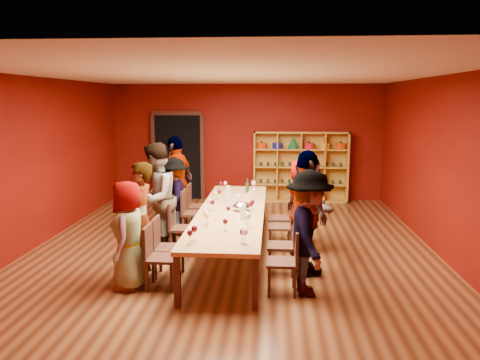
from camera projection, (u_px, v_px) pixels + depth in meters
name	position (u px, v px, depth m)	size (l,w,h in m)	color
room_shell	(231.00, 166.00, 7.77)	(7.10, 9.10, 3.04)	#4F2915
tasting_table	(231.00, 213.00, 7.91)	(1.10, 4.50, 0.75)	tan
doorway	(178.00, 156.00, 12.32)	(1.40, 0.17, 2.30)	black
shelving_unit	(300.00, 163.00, 12.01)	(2.40, 0.40, 1.80)	#C1862B
chair_person_left_0	(156.00, 254.00, 6.46)	(0.42, 0.42, 0.89)	#321810
person_left_0	(128.00, 235.00, 6.44)	(0.74, 0.40, 1.51)	#5B7CBC
chair_person_left_1	(163.00, 244.00, 6.90)	(0.42, 0.42, 0.89)	#321810
person_left_1	(140.00, 220.00, 6.86)	(0.62, 0.46, 1.71)	#CD8A8B
chair_person_left_2	(178.00, 225.00, 7.96)	(0.42, 0.42, 0.89)	#321810
person_left_2	(156.00, 199.00, 7.91)	(0.92, 0.50, 1.89)	#5D8FBF
chair_person_left_3	(189.00, 210.00, 9.01)	(0.42, 0.42, 0.89)	#321810
person_left_3	(174.00, 197.00, 8.99)	(0.98, 0.40, 1.52)	#D18C99
chair_person_left_4	(194.00, 203.00, 9.60)	(0.42, 0.42, 0.89)	#321810
person_left_4	(177.00, 182.00, 9.55)	(1.10, 0.50, 1.88)	#5D90C0
chair_person_right_0	(288.00, 258.00, 6.29)	(0.42, 0.42, 0.89)	#321810
person_right_0	(309.00, 233.00, 6.21)	(1.09, 0.45, 1.69)	tan
chair_person_right_1	(287.00, 242.00, 7.00)	(0.42, 0.42, 0.89)	#321810
person_right_1	(306.00, 213.00, 6.90)	(1.10, 0.50, 1.88)	#567DB2
chair_person_right_2	(285.00, 223.00, 8.05)	(0.42, 0.42, 0.89)	#321810
person_right_2	(308.00, 205.00, 7.96)	(1.53, 0.44, 1.65)	#48494D
chair_person_right_3	(284.00, 215.00, 8.62)	(0.42, 0.42, 0.89)	#321810
person_right_3	(301.00, 201.00, 8.56)	(0.75, 0.41, 1.53)	#515156
wine_glass_0	(251.00, 204.00, 7.69)	(0.08, 0.08, 0.20)	silver
wine_glass_1	(206.00, 214.00, 7.00)	(0.09, 0.09, 0.22)	silver
wine_glass_2	(190.00, 234.00, 6.04)	(0.08, 0.08, 0.19)	silver
wine_glass_3	(228.00, 209.00, 7.44)	(0.07, 0.07, 0.18)	silver
wine_glass_4	(220.00, 192.00, 8.77)	(0.07, 0.07, 0.19)	silver
wine_glass_5	(239.00, 197.00, 8.24)	(0.08, 0.08, 0.20)	silver
wine_glass_6	(246.00, 214.00, 7.05)	(0.08, 0.08, 0.19)	silver
wine_glass_7	(221.00, 184.00, 9.61)	(0.08, 0.08, 0.19)	silver
wine_glass_8	(254.00, 191.00, 8.87)	(0.08, 0.08, 0.20)	silver
wine_glass_9	(213.00, 203.00, 7.82)	(0.08, 0.08, 0.19)	silver
wine_glass_10	(243.00, 233.00, 6.07)	(0.08, 0.08, 0.20)	silver
wine_glass_11	(228.00, 188.00, 9.09)	(0.08, 0.08, 0.20)	silver
wine_glass_12	(245.00, 233.00, 6.03)	(0.08, 0.08, 0.20)	silver
wine_glass_13	(215.00, 194.00, 8.63)	(0.07, 0.07, 0.18)	silver
wine_glass_14	(248.00, 217.00, 6.83)	(0.09, 0.09, 0.22)	silver
wine_glass_15	(225.00, 184.00, 9.68)	(0.07, 0.07, 0.18)	silver
wine_glass_16	(254.00, 184.00, 9.50)	(0.09, 0.09, 0.22)	silver
wine_glass_17	(209.00, 201.00, 7.88)	(0.08, 0.08, 0.21)	silver
wine_glass_18	(225.00, 222.00, 6.63)	(0.07, 0.07, 0.18)	silver
wine_glass_19	(252.00, 202.00, 7.88)	(0.08, 0.08, 0.19)	silver
wine_glass_20	(253.00, 182.00, 9.68)	(0.09, 0.09, 0.22)	silver
wine_glass_21	(194.00, 230.00, 6.18)	(0.08, 0.08, 0.21)	silver
wine_glass_22	(207.00, 216.00, 6.89)	(0.08, 0.08, 0.21)	silver
wine_glass_23	(250.00, 194.00, 8.64)	(0.07, 0.07, 0.18)	silver
spittoon_bowl	(241.00, 206.00, 7.87)	(0.30, 0.30, 0.16)	silver
carafe_a	(228.00, 198.00, 8.25)	(0.12, 0.12, 0.29)	silver
carafe_b	(243.00, 213.00, 7.29)	(0.10, 0.10, 0.24)	silver
wine_bottle	(247.00, 187.00, 9.41)	(0.09, 0.09, 0.29)	#143817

